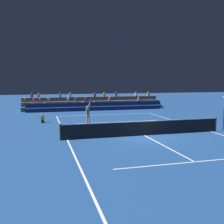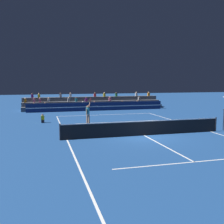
{
  "view_description": "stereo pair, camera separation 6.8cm",
  "coord_description": "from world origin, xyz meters",
  "views": [
    {
      "loc": [
        -7.12,
        -17.26,
        3.92
      ],
      "look_at": [
        -0.93,
        5.44,
        1.1
      ],
      "focal_mm": 42.0,
      "sensor_mm": 36.0,
      "label": 1
    },
    {
      "loc": [
        -7.05,
        -17.28,
        3.92
      ],
      "look_at": [
        -0.93,
        5.44,
        1.1
      ],
      "focal_mm": 42.0,
      "sensor_mm": 36.0,
      "label": 2
    }
  ],
  "objects": [
    {
      "name": "ground_plane",
      "position": [
        0.0,
        0.0,
        0.0
      ],
      "size": [
        120.0,
        120.0,
        0.0
      ],
      "primitive_type": "plane",
      "color": "navy"
    },
    {
      "name": "court_lines",
      "position": [
        0.0,
        0.0,
        0.0
      ],
      "size": [
        11.1,
        23.9,
        0.01
      ],
      "color": "white",
      "rests_on": "ground"
    },
    {
      "name": "tennis_net",
      "position": [
        0.0,
        0.0,
        0.54
      ],
      "size": [
        12.0,
        0.1,
        1.1
      ],
      "color": "black",
      "rests_on": "ground"
    },
    {
      "name": "sponsor_banner_wall",
      "position": [
        0.0,
        16.29,
        0.55
      ],
      "size": [
        18.0,
        0.26,
        1.1
      ],
      "color": "navy",
      "rests_on": "ground"
    },
    {
      "name": "bleacher_stand",
      "position": [
        -0.02,
        18.82,
        0.65
      ],
      "size": [
        19.23,
        2.85,
        2.28
      ],
      "color": "#4C515B",
      "rests_on": "ground"
    },
    {
      "name": "ball_kid_courtside",
      "position": [
        -7.02,
        7.81,
        0.33
      ],
      "size": [
        0.3,
        0.36,
        0.84
      ],
      "color": "black",
      "rests_on": "ground"
    },
    {
      "name": "tennis_player",
      "position": [
        -3.09,
        5.76,
        0.98
      ],
      "size": [
        0.75,
        1.04,
        2.4
      ],
      "color": "#9E7051",
      "rests_on": "ground"
    },
    {
      "name": "tennis_ball",
      "position": [
        2.7,
        2.72,
        0.03
      ],
      "size": [
        0.07,
        0.07,
        0.07
      ],
      "primitive_type": "sphere",
      "color": "#C6DB33",
      "rests_on": "ground"
    }
  ]
}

